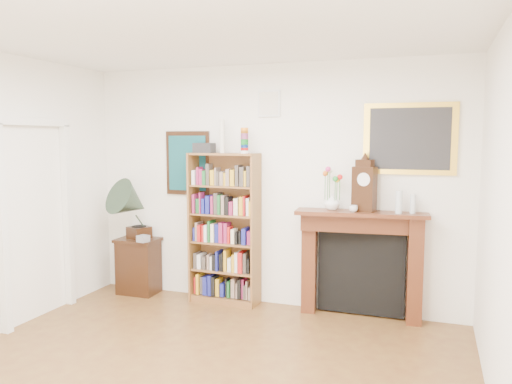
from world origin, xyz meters
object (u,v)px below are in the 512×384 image
teacup (353,209)px  mantel_clock (364,187)px  cd_stack (143,239)px  fireplace (361,254)px  bookshelf (224,220)px  side_cabinet (139,266)px  gramophone (132,205)px  flower_vase (332,202)px  bottle_right (413,204)px  bottle_left (399,202)px

teacup → mantel_clock: bearing=41.4°
cd_stack → fireplace: bearing=5.6°
fireplace → teacup: size_ratio=15.66×
mantel_clock → teacup: size_ratio=6.11×
bookshelf → side_cabinet: bearing=-175.7°
gramophone → flower_vase: 2.45m
cd_stack → bottle_right: bearing=4.4°
bookshelf → bottle_left: bearing=2.0°
side_cabinet → teacup: size_ratio=7.72×
fireplace → bottle_left: size_ratio=5.92×
side_cabinet → bottle_right: size_ratio=3.50×
flower_vase → mantel_clock: bearing=1.2°
fireplace → bottle_left: (0.39, -0.07, 0.60)m
fireplace → mantel_clock: mantel_clock is taller
gramophone → fireplace: bearing=26.8°
bookshelf → teacup: bookshelf is taller
bookshelf → fireplace: 1.62m
mantel_clock → bottle_right: size_ratio=2.77×
cd_stack → teacup: size_ratio=1.32×
cd_stack → gramophone: bearing=162.9°
bookshelf → cd_stack: (-0.99, -0.19, -0.26)m
cd_stack → mantel_clock: bearing=4.5°
bookshelf → bottle_left: size_ratio=8.56×
side_cabinet → cd_stack: (0.17, -0.15, 0.39)m
mantel_clock → bottle_right: bearing=19.6°
side_cabinet → flower_vase: flower_vase is taller
mantel_clock → bookshelf: bearing=-163.4°
bottle_right → fireplace: bearing=178.1°
gramophone → teacup: gramophone is taller
bookshelf → flower_vase: 1.30m
bottle_left → gramophone: bearing=-177.7°
cd_stack → bottle_right: (3.10, 0.24, 0.54)m
fireplace → bottle_right: bottle_right is taller
side_cabinet → mantel_clock: mantel_clock is taller
fireplace → cd_stack: size_ratio=11.84×
side_cabinet → fireplace: bearing=0.9°
bottle_left → side_cabinet: bearing=-179.5°
bookshelf → flower_vase: bearing=2.7°
bookshelf → mantel_clock: bookshelf is taller
bookshelf → mantel_clock: 1.68m
cd_stack → bottle_right: size_ratio=0.60×
side_cabinet → bottle_right: (3.28, 0.09, 0.93)m
cd_stack → teacup: bearing=2.7°
side_cabinet → fireplace: (2.75, 0.10, 0.34)m
flower_vase → bottle_right: size_ratio=0.86×
gramophone → flower_vase: (2.44, 0.14, 0.13)m
teacup → bottle_right: bearing=11.1°
flower_vase → bottle_left: bearing=-1.6°
cd_stack → mantel_clock: mantel_clock is taller
fireplace → flower_vase: 0.65m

